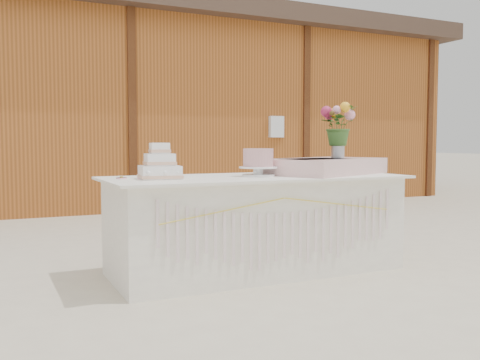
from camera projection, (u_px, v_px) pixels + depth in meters
name	position (u px, v px, depth m)	size (l,w,h in m)	color
ground	(256.00, 271.00, 4.32)	(80.00, 80.00, 0.00)	beige
barn	(104.00, 107.00, 9.60)	(12.60, 4.60, 3.30)	#9E5521
cake_table	(256.00, 224.00, 4.29)	(2.40, 1.00, 0.77)	white
wedding_cake	(160.00, 167.00, 3.94)	(0.33, 0.33, 0.27)	white
pink_cake_stand	(258.00, 161.00, 4.23)	(0.31, 0.31, 0.22)	white
satin_runner	(326.00, 166.00, 4.55)	(1.06, 0.61, 0.13)	beige
flower_vase	(338.00, 149.00, 4.62)	(0.11, 0.11, 0.15)	silver
bouquet	(338.00, 120.00, 4.60)	(0.31, 0.27, 0.34)	#376126
loose_flowers	(134.00, 178.00, 3.93)	(0.16, 0.38, 0.02)	pink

